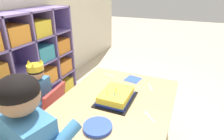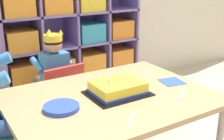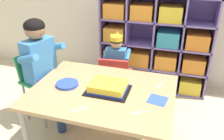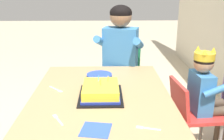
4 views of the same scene
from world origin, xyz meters
name	(u,v)px [view 3 (image 3 of 4)]	position (x,y,z in m)	size (l,w,h in m)	color
ground	(103,140)	(0.00, 0.00, 0.00)	(16.00, 16.00, 0.00)	beige
storage_cubby_shelf	(154,45)	(0.28, 1.17, 0.58)	(1.33, 0.35, 1.19)	#7F6BB2
activity_table	(103,94)	(0.00, 0.00, 0.51)	(1.20, 0.90, 0.56)	tan
classroom_chair_blue	(115,74)	(-0.07, 0.64, 0.37)	(0.37, 0.35, 0.60)	red
child_with_crown	(117,58)	(-0.08, 0.74, 0.53)	(0.31, 0.31, 0.84)	#3D7FBC
classroom_chair_adult_side	(39,78)	(-0.75, 0.18, 0.46)	(0.41, 0.42, 0.71)	#238451
adult_helper_seated	(44,61)	(-0.64, 0.15, 0.67)	(0.47, 0.46, 1.08)	#3D7FBC
birthday_cake_on_tray	(108,87)	(0.05, 0.00, 0.59)	(0.36, 0.28, 0.11)	black
paper_plate_stack	(67,84)	(-0.32, -0.02, 0.57)	(0.19, 0.19, 0.02)	blue
paper_napkin_square	(158,100)	(0.47, -0.02, 0.56)	(0.14, 0.14, 0.00)	#3356B7
fork_scattered_mid_table	(160,84)	(0.46, 0.23, 0.56)	(0.05, 0.12, 0.00)	white
fork_near_cake_tray	(81,109)	(-0.07, -0.30, 0.56)	(0.11, 0.11, 0.00)	white
fork_at_table_front_edge	(139,113)	(0.35, -0.23, 0.56)	(0.12, 0.08, 0.00)	white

